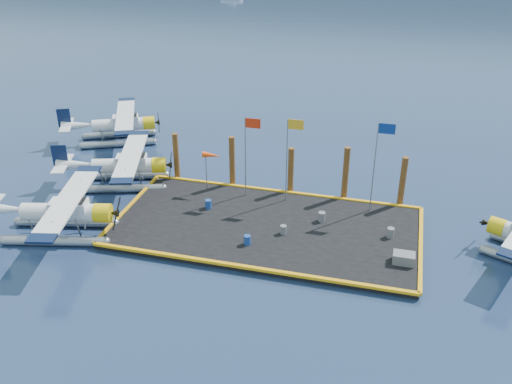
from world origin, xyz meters
TOP-DOWN VIEW (x-y plane):
  - ground at (0.00, 0.00)m, footprint 4000.00×4000.00m
  - dock at (0.00, 0.00)m, footprint 20.00×10.00m
  - dock_bumpers at (0.00, 0.00)m, footprint 20.25×10.25m
  - seaplane_a at (-12.53, -4.01)m, footprint 9.44×10.24m
  - seaplane_b at (-11.89, 3.73)m, footprint 9.07×9.71m
  - seaplane_c at (-16.29, 11.64)m, footprint 8.93×9.36m
  - drum_0 at (-4.50, 1.22)m, footprint 0.45×0.45m
  - drum_1 at (1.33, -0.74)m, footprint 0.42×0.42m
  - drum_2 at (3.48, 1.50)m, footprint 0.47×0.47m
  - drum_3 at (-0.60, -2.56)m, footprint 0.44×0.44m
  - drum_4 at (8.07, 0.61)m, footprint 0.47×0.47m
  - crate at (9.00, -2.13)m, footprint 1.29×0.86m
  - flagpole_red at (-2.29, 3.80)m, footprint 1.14×0.08m
  - flagpole_yellow at (0.70, 3.80)m, footprint 1.14×0.08m
  - flagpole_blue at (6.70, 3.80)m, footprint 1.14×0.08m
  - windsock at (-5.03, 3.80)m, footprint 1.40×0.44m
  - piling_0 at (-8.50, 5.40)m, footprint 0.44×0.44m
  - piling_1 at (-4.00, 5.40)m, footprint 0.44×0.44m
  - piling_2 at (0.50, 5.40)m, footprint 0.44×0.44m
  - piling_3 at (4.50, 5.40)m, footprint 0.44×0.44m
  - piling_4 at (8.50, 5.40)m, footprint 0.44×0.44m

SIDE VIEW (x-z plane):
  - ground at x=0.00m, z-range 0.00..0.00m
  - dock at x=0.00m, z-range 0.00..0.40m
  - dock_bumpers at x=0.00m, z-range 0.40..0.58m
  - drum_1 at x=1.33m, z-range 0.40..0.99m
  - drum_3 at x=-0.60m, z-range 0.40..1.03m
  - drum_0 at x=-4.50m, z-range 0.40..1.04m
  - crate at x=9.00m, z-range 0.40..1.05m
  - drum_4 at x=8.07m, z-range 0.40..1.06m
  - drum_2 at x=3.48m, z-range 0.40..1.06m
  - seaplane_c at x=-16.29m, z-range -0.22..3.22m
  - seaplane_b at x=-11.89m, z-range -0.22..3.25m
  - seaplane_a at x=-12.53m, z-range -0.23..3.39m
  - piling_2 at x=0.50m, z-range 0.00..3.80m
  - piling_0 at x=-8.50m, z-range 0.00..4.00m
  - piling_4 at x=8.50m, z-range 0.00..4.00m
  - piling_1 at x=-4.00m, z-range 0.00..4.20m
  - piling_3 at x=4.50m, z-range 0.00..4.30m
  - windsock at x=-5.03m, z-range 1.67..4.79m
  - flagpole_red at x=-2.29m, z-range 1.40..7.40m
  - flagpole_yellow at x=0.70m, z-range 1.41..7.61m
  - flagpole_blue at x=6.70m, z-range 1.44..7.94m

